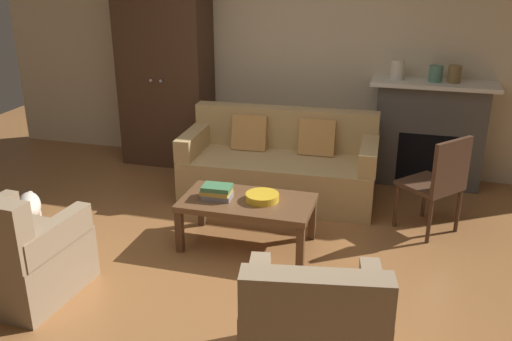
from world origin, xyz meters
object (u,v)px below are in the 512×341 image
(dog, at_px, (29,208))
(book_stack, at_px, (217,192))
(mantel_vase_cream, at_px, (397,70))
(side_chair_wooden, at_px, (439,179))
(couch, at_px, (280,167))
(mantel_vase_jade, at_px, (436,74))
(armchair_near_left, at_px, (16,256))
(mantel_vase_bronze, at_px, (454,74))
(coffee_table, at_px, (247,206))
(armchair_near_right, at_px, (313,337))
(fireplace, at_px, (429,133))
(fruit_bowl, at_px, (262,197))
(armoire, at_px, (166,76))

(dog, bearing_deg, book_stack, 9.47)
(book_stack, bearing_deg, mantel_vase_cream, 54.78)
(side_chair_wooden, bearing_deg, couch, 163.98)
(mantel_vase_jade, bearing_deg, armchair_near_left, -133.32)
(mantel_vase_jade, xyz_separation_m, mantel_vase_bronze, (0.18, 0.00, 0.01))
(couch, xyz_separation_m, coffee_table, (-0.02, -1.10, 0.05))
(mantel_vase_bronze, distance_m, armchair_near_right, 3.55)
(book_stack, distance_m, mantel_vase_bronze, 2.76)
(book_stack, distance_m, dog, 1.70)
(fireplace, xyz_separation_m, armchair_near_right, (-0.63, -3.36, -0.25))
(fruit_bowl, distance_m, book_stack, 0.38)
(coffee_table, relative_size, dog, 2.21)
(fireplace, distance_m, armchair_near_left, 4.16)
(fruit_bowl, bearing_deg, dog, -170.67)
(book_stack, bearing_deg, armchair_near_right, -53.50)
(coffee_table, relative_size, mantel_vase_bronze, 6.31)
(fireplace, distance_m, dog, 4.02)
(couch, distance_m, book_stack, 1.18)
(couch, xyz_separation_m, armchair_near_left, (-1.41, -2.26, -0.00))
(coffee_table, xyz_separation_m, side_chair_wooden, (1.53, 0.66, 0.15))
(coffee_table, height_order, armchair_near_left, armchair_near_left)
(coffee_table, bearing_deg, fireplace, 51.99)
(fireplace, distance_m, armchair_near_right, 3.42)
(armoire, height_order, couch, armoire)
(coffee_table, height_order, side_chair_wooden, side_chair_wooden)
(side_chair_wooden, bearing_deg, mantel_vase_jade, 93.83)
(mantel_vase_cream, distance_m, mantel_vase_bronze, 0.56)
(mantel_vase_jade, relative_size, side_chair_wooden, 0.18)
(coffee_table, height_order, dog, coffee_table)
(couch, relative_size, coffee_table, 1.77)
(mantel_vase_cream, xyz_separation_m, dog, (-2.99, -2.16, -0.98))
(armoire, bearing_deg, coffee_table, -50.03)
(mantel_vase_bronze, bearing_deg, side_chair_wooden, -94.88)
(fruit_bowl, bearing_deg, mantel_vase_bronze, 50.34)
(armoire, relative_size, book_stack, 8.04)
(book_stack, bearing_deg, mantel_vase_jade, 47.76)
(armoire, relative_size, dog, 4.09)
(coffee_table, relative_size, armchair_near_right, 1.24)
(side_chair_wooden, bearing_deg, mantel_vase_bronze, 85.12)
(armchair_near_left, height_order, dog, armchair_near_left)
(armoire, relative_size, mantel_vase_bronze, 11.68)
(fruit_bowl, height_order, mantel_vase_jade, mantel_vase_jade)
(fruit_bowl, xyz_separation_m, side_chair_wooden, (1.41, 0.64, 0.06))
(mantel_vase_jade, bearing_deg, mantel_vase_bronze, 0.00)
(side_chair_wooden, relative_size, dog, 1.81)
(armoire, xyz_separation_m, mantel_vase_jade, (2.95, 0.06, 0.18))
(armchair_near_left, relative_size, side_chair_wooden, 0.98)
(fireplace, height_order, dog, fireplace)
(fireplace, bearing_deg, book_stack, -131.97)
(fireplace, relative_size, couch, 0.65)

